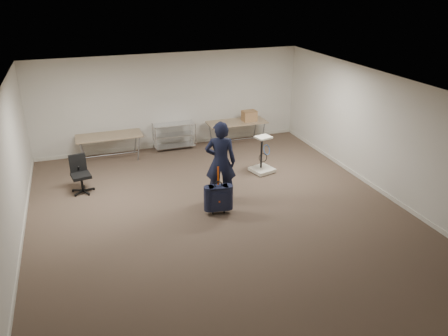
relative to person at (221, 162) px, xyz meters
name	(u,v)px	position (x,y,z in m)	size (l,w,h in m)	color
ground	(219,214)	(-0.25, -0.62, -0.95)	(9.00, 9.00, 0.00)	#4E392F
room_shell	(201,186)	(-0.25, 0.76, -0.90)	(8.00, 9.00, 9.00)	beige
folding_table_left	(109,137)	(-2.15, 3.33, -0.27)	(1.80, 0.75, 0.73)	#8D7056
folding_table_right	(237,123)	(1.65, 3.33, -0.27)	(1.80, 0.75, 0.73)	#8D7056
wire_shelf	(174,135)	(-0.25, 3.58, -0.51)	(1.22, 0.47, 0.80)	silver
person	(221,162)	(0.00, 0.00, 0.00)	(0.69, 0.46, 1.90)	black
suitcase	(218,198)	(-0.25, -0.60, -0.57)	(0.44, 0.30, 1.12)	black
office_chair	(81,181)	(-3.02, 1.50, -0.67)	(0.55, 0.55, 0.92)	black
equipment_cart	(262,163)	(1.55, 1.13, -0.69)	(0.66, 0.66, 1.00)	beige
cardboard_box	(249,116)	(2.04, 3.29, -0.07)	(0.42, 0.31, 0.31)	#9F704A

